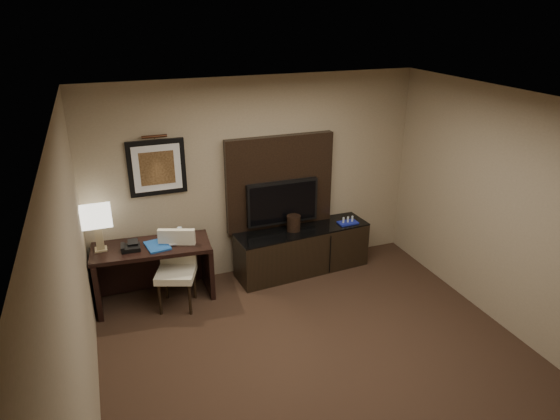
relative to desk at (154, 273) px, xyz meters
name	(u,v)px	position (x,y,z in m)	size (l,w,h in m)	color
floor	(336,380)	(1.50, -2.15, -0.39)	(4.50, 5.00, 0.01)	#311F16
ceiling	(350,114)	(1.50, -2.15, 2.32)	(4.50, 5.00, 0.01)	silver
wall_back	(257,178)	(1.50, 0.35, 0.97)	(4.50, 0.01, 2.70)	gray
wall_left	(78,311)	(-0.75, -2.15, 0.97)	(0.01, 5.00, 2.70)	gray
wall_right	(533,226)	(3.75, -2.15, 0.97)	(0.01, 5.00, 2.70)	gray
desk	(154,273)	(0.00, 0.00, 0.00)	(1.43, 0.61, 0.76)	black
credenza	(302,250)	(2.05, 0.05, -0.06)	(1.88, 0.52, 0.65)	black
tv_wall_panel	(280,183)	(1.80, 0.29, 0.89)	(1.50, 0.12, 1.30)	black
tv	(282,202)	(1.80, 0.19, 0.64)	(1.00, 0.08, 0.60)	black
artwork	(157,168)	(0.20, 0.33, 1.27)	(0.70, 0.04, 0.70)	black
picture_light	(154,137)	(0.20, 0.29, 1.67)	(0.04, 0.04, 0.30)	#3E2214
desk_chair	(176,273)	(0.24, -0.26, 0.09)	(0.45, 0.52, 0.94)	#ECE5C5
table_lamp	(98,227)	(-0.58, 0.09, 0.69)	(0.38, 0.22, 0.62)	tan
desk_phone	(131,245)	(-0.24, -0.02, 0.44)	(0.22, 0.20, 0.11)	black
blue_folder	(157,246)	(0.07, -0.05, 0.39)	(0.26, 0.34, 0.02)	#184B9D
book	(162,235)	(0.15, 0.01, 0.49)	(0.17, 0.02, 0.22)	tan
water_bottle	(180,234)	(0.37, 0.03, 0.47)	(0.06, 0.06, 0.17)	silver
ice_bucket	(294,223)	(1.91, 0.05, 0.37)	(0.19, 0.19, 0.21)	black
minibar_tray	(348,220)	(2.72, 0.00, 0.31)	(0.27, 0.16, 0.10)	#1927A8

